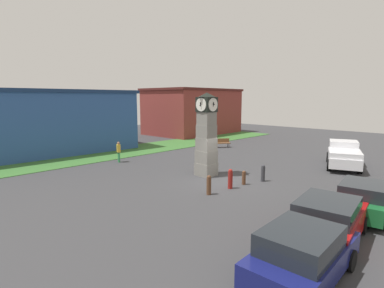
# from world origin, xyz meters

# --- Properties ---
(ground_plane) EXTENTS (71.84, 71.84, 0.00)m
(ground_plane) POSITION_xyz_m (0.00, 0.00, 0.00)
(ground_plane) COLOR #38383A
(clock_tower) EXTENTS (1.35, 1.29, 5.39)m
(clock_tower) POSITION_xyz_m (0.56, 1.70, 2.61)
(clock_tower) COLOR gray
(clock_tower) RESTS_ON ground_plane
(bollard_near_tower) EXTENTS (0.25, 0.25, 1.04)m
(bollard_near_tower) POSITION_xyz_m (-2.33, -1.07, 0.53)
(bollard_near_tower) COLOR brown
(bollard_near_tower) RESTS_ON ground_plane
(bollard_mid_row) EXTENTS (0.26, 0.26, 1.12)m
(bollard_mid_row) POSITION_xyz_m (-0.68, -1.22, 0.57)
(bollard_mid_row) COLOR maroon
(bollard_mid_row) RESTS_ON ground_plane
(bollard_far_row) EXTENTS (0.22, 0.22, 0.84)m
(bollard_far_row) POSITION_xyz_m (0.50, -1.32, 0.42)
(bollard_far_row) COLOR brown
(bollard_far_row) RESTS_ON ground_plane
(bollard_end_row) EXTENTS (0.24, 0.24, 1.04)m
(bollard_end_row) POSITION_xyz_m (1.91, -1.75, 0.53)
(bollard_end_row) COLOR #333338
(bollard_end_row) RESTS_ON ground_plane
(car_navy_sedan) EXTENTS (4.17, 2.12, 1.53)m
(car_navy_sedan) POSITION_xyz_m (-6.09, -7.85, 0.78)
(car_navy_sedan) COLOR navy
(car_navy_sedan) RESTS_ON ground_plane
(car_near_tower) EXTENTS (4.48, 2.48, 1.55)m
(car_near_tower) POSITION_xyz_m (-3.20, -7.48, 0.79)
(car_near_tower) COLOR #A51111
(car_near_tower) RESTS_ON ground_plane
(car_by_building) EXTENTS (4.17, 2.35, 1.49)m
(car_by_building) POSITION_xyz_m (0.24, -7.68, 0.76)
(car_by_building) COLOR #19602D
(car_by_building) RESTS_ON ground_plane
(pickup_truck) EXTENTS (5.63, 3.76, 1.85)m
(pickup_truck) POSITION_xyz_m (9.38, -3.93, 0.93)
(pickup_truck) COLOR silver
(pickup_truck) RESTS_ON ground_plane
(bench) EXTENTS (1.63, 1.33, 0.90)m
(bench) POSITION_xyz_m (10.18, 8.08, 0.52)
(bench) COLOR brown
(bench) RESTS_ON ground_plane
(pedestrian_near_bench) EXTENTS (0.37, 0.46, 1.64)m
(pedestrian_near_bench) POSITION_xyz_m (-1.26, 9.35, 0.93)
(pedestrian_near_bench) COLOR #338C4C
(pedestrian_near_bench) RESTS_ON ground_plane
(pedestrian_crossing_lot) EXTENTS (0.43, 0.46, 1.72)m
(pedestrian_crossing_lot) POSITION_xyz_m (-3.76, 14.93, 0.99)
(pedestrian_crossing_lot) COLOR red
(pedestrian_crossing_lot) RESTS_ON ground_plane
(warehouse_blue_far) EXTENTS (18.45, 8.76, 5.79)m
(warehouse_blue_far) POSITION_xyz_m (-4.85, 18.13, 2.90)
(warehouse_blue_far) COLOR #2D5193
(warehouse_blue_far) RESTS_ON ground_plane
(storefront_low_left) EXTENTS (13.07, 9.10, 6.34)m
(storefront_low_left) POSITION_xyz_m (17.16, 19.15, 3.18)
(storefront_low_left) COLOR maroon
(storefront_low_left) RESTS_ON ground_plane
(grass_verge_far) EXTENTS (43.10, 5.58, 0.04)m
(grass_verge_far) POSITION_xyz_m (2.21, 13.17, 0.02)
(grass_verge_far) COLOR #386B2D
(grass_verge_far) RESTS_ON ground_plane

